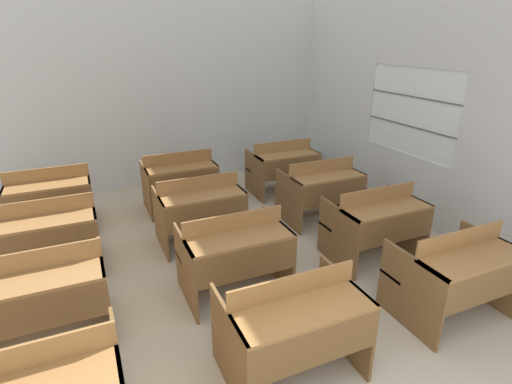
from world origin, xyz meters
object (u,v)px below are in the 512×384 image
bench_third_right (321,189)px  wastepaper_bin (310,163)px  bench_second_center (235,253)px  bench_third_left (48,236)px  bench_front_right (456,272)px  bench_back_right (283,166)px  bench_second_left (42,295)px  bench_second_right (376,222)px  bench_back_left (51,198)px  bench_front_center (293,324)px  bench_back_center (180,180)px  bench_third_center (200,209)px

bench_third_right → wastepaper_bin: (0.99, 1.94, -0.29)m
bench_second_center → bench_third_left: (-1.77, 1.18, 0.00)m
bench_front_right → bench_back_right: bearing=89.9°
bench_second_center → bench_back_right: 2.96m
bench_second_left → bench_second_right: size_ratio=1.00×
bench_back_left → bench_second_left: bearing=-89.9°
bench_back_left → wastepaper_bin: (4.55, 0.75, -0.29)m
bench_second_right → bench_second_left: bearing=179.9°
bench_third_left → bench_second_right: bearing=-18.5°
bench_front_center → bench_back_center: same height
bench_third_left → bench_back_right: bearing=18.5°
bench_third_right → wastepaper_bin: bench_third_right is taller
bench_front_right → bench_third_left: bearing=146.4°
bench_third_left → bench_front_right: bearing=-33.6°
bench_second_right → bench_back_left: (-3.57, 2.38, 0.00)m
bench_back_center → bench_front_center: bearing=-89.9°
bench_front_center → bench_third_left: size_ratio=1.00×
wastepaper_bin → bench_third_center: bearing=-145.7°
bench_second_center → bench_front_right: bearing=-33.5°
bench_second_left → wastepaper_bin: (4.55, 3.12, -0.29)m
bench_back_left → wastepaper_bin: 4.62m
bench_back_left → bench_back_center: size_ratio=1.00×
bench_third_center → bench_third_right: same height
bench_back_center → bench_third_center: bearing=-91.4°
bench_front_right → bench_back_left: 5.01m
bench_front_right → bench_second_center: 2.13m
bench_second_center → bench_third_left: bearing=146.3°
bench_second_left → bench_back_right: 4.27m
bench_third_left → wastepaper_bin: (4.55, 1.94, -0.29)m
bench_third_left → bench_third_center: 1.76m
bench_front_right → bench_back_center: size_ratio=1.00×
bench_second_left → bench_third_left: same height
bench_second_left → bench_back_center: bearing=53.3°
bench_second_right → bench_back_right: same height
bench_third_left → wastepaper_bin: size_ratio=2.80×
wastepaper_bin → bench_front_right: bearing=-103.2°
bench_second_center → bench_third_left: same height
bench_second_left → bench_back_center: size_ratio=1.00×
bench_third_center → bench_back_center: same height
bench_front_right → bench_third_right: (0.01, 2.35, 0.00)m
bench_third_left → bench_back_right: 3.74m
bench_second_left → bench_second_center: (1.77, 0.00, 0.00)m
bench_back_left → bench_front_center: bearing=-63.3°
bench_second_left → bench_third_left: (0.00, 1.18, 0.00)m
bench_front_right → bench_back_center: same height
bench_back_left → bench_second_center: bearing=-53.1°
bench_front_right → bench_back_right: same height
bench_back_center → bench_back_right: 1.76m
bench_third_right → bench_third_left: bearing=180.0°
bench_front_center → bench_third_center: bearing=90.8°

